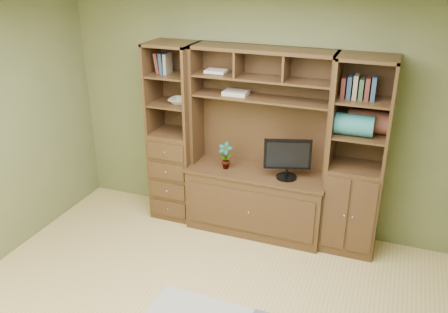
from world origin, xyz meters
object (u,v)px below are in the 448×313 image
at_px(right_tower, 357,159).
at_px(monitor, 288,152).
at_px(center_hutch, 257,147).
at_px(left_tower, 174,134).

relative_size(right_tower, monitor, 3.43).
bearing_deg(center_hutch, left_tower, 177.71).
height_order(center_hutch, monitor, center_hutch).
relative_size(center_hutch, right_tower, 1.00).
height_order(left_tower, right_tower, same).
distance_m(center_hutch, left_tower, 1.00).
bearing_deg(monitor, right_tower, -10.91).
bearing_deg(left_tower, center_hutch, -2.29).
height_order(center_hutch, left_tower, same).
height_order(right_tower, monitor, right_tower).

